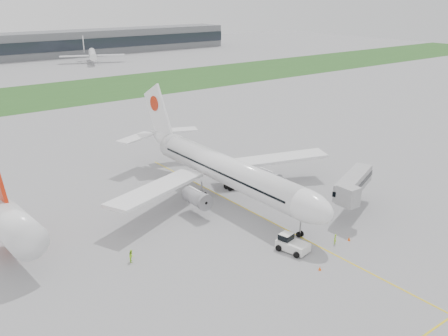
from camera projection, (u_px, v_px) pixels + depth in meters
ground at (239, 205)px, 88.43m from camera, size 600.00×600.00×0.00m
apron_markings at (258, 215)px, 84.67m from camera, size 70.00×70.00×0.04m
grass_strip at (29, 97)px, 178.54m from camera, size 600.00×50.00×0.02m
airliner at (223, 168)px, 90.19m from camera, size 48.13×53.95×17.88m
pushback_tug at (291, 243)px, 72.85m from camera, size 3.91×5.06×2.36m
jet_bridge at (353, 185)px, 84.49m from camera, size 13.64×8.89×6.59m
safety_cone_left at (320, 268)px, 67.82m from camera, size 0.42×0.42×0.58m
safety_cone_right at (349, 239)px, 75.87m from camera, size 0.44×0.44×0.60m
ground_crew_near at (335, 239)px, 74.70m from camera, size 0.69×0.58×1.60m
ground_crew_far at (131, 256)px, 69.82m from camera, size 1.04×1.11×1.81m
neighbor_aircraft at (14, 225)px, 67.87m from camera, size 5.64×17.86×14.55m
distant_aircraft_right at (93, 63)px, 264.25m from camera, size 42.17×39.95×12.85m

